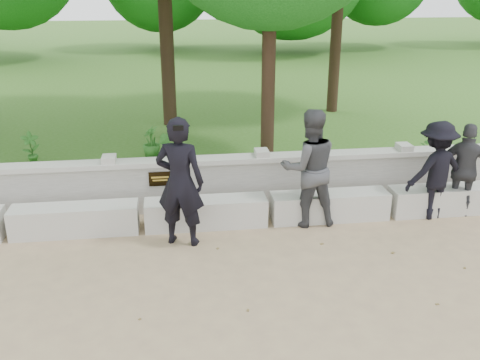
% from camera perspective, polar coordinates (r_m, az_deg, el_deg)
% --- Properties ---
extents(ground, '(80.00, 80.00, 0.00)m').
position_cam_1_polar(ground, '(6.85, -10.94, -12.04)').
color(ground, tan).
rests_on(ground, ground).
extents(lawn, '(40.00, 22.00, 0.25)m').
position_cam_1_polar(lawn, '(20.10, -9.14, 10.15)').
color(lawn, '#315B15').
rests_on(lawn, ground).
extents(concrete_bench, '(11.90, 0.45, 0.45)m').
position_cam_1_polar(concrete_bench, '(8.42, -10.46, -3.81)').
color(concrete_bench, beige).
rests_on(concrete_bench, ground).
extents(parapet_wall, '(12.50, 0.35, 0.90)m').
position_cam_1_polar(parapet_wall, '(8.98, -10.39, -0.59)').
color(parapet_wall, beige).
rests_on(parapet_wall, ground).
extents(man_main, '(0.81, 0.74, 1.91)m').
position_cam_1_polar(man_main, '(7.64, -6.42, -0.22)').
color(man_main, black).
rests_on(man_main, ground).
extents(visitor_left, '(0.92, 0.73, 1.86)m').
position_cam_1_polar(visitor_left, '(8.32, 7.39, 1.29)').
color(visitor_left, '#3C3D41').
rests_on(visitor_left, ground).
extents(visitor_mid, '(1.16, 0.84, 1.61)m').
position_cam_1_polar(visitor_mid, '(9.08, 20.14, 0.98)').
color(visitor_mid, black).
rests_on(visitor_mid, ground).
extents(visitor_right, '(0.97, 0.79, 1.54)m').
position_cam_1_polar(visitor_right, '(9.37, 22.91, 0.98)').
color(visitor_right, '#38373C').
rests_on(visitor_right, ground).
extents(shrub_a, '(0.41, 0.35, 0.65)m').
position_cam_1_polar(shrub_a, '(11.20, -21.39, 3.17)').
color(shrub_a, '#2F6D25').
rests_on(shrub_a, lawn).
extents(shrub_b, '(0.36, 0.37, 0.52)m').
position_cam_1_polar(shrub_b, '(10.83, -7.98, 3.49)').
color(shrub_b, '#2F6D25').
rests_on(shrub_b, lawn).
extents(shrub_c, '(0.62, 0.59, 0.53)m').
position_cam_1_polar(shrub_c, '(10.79, 19.85, 2.39)').
color(shrub_c, '#2F6D25').
rests_on(shrub_c, lawn).
extents(shrub_d, '(0.41, 0.44, 0.64)m').
position_cam_1_polar(shrub_d, '(11.04, -9.45, 4.05)').
color(shrub_d, '#2F6D25').
rests_on(shrub_d, lawn).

